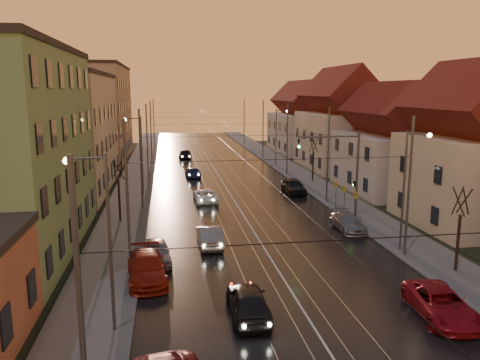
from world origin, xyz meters
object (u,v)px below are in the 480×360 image
driving_car_1 (209,236)px  driving_car_3 (193,172)px  driving_car_0 (248,302)px  traffic_light_mast (346,165)px  street_lamp_0 (102,226)px  street_lamp_2 (139,148)px  parked_left_2 (147,268)px  parked_right_0 (441,304)px  parked_right_1 (348,222)px  street_lamp_1 (409,179)px  street_lamp_3 (278,132)px  driving_car_4 (185,154)px  driving_car_2 (205,195)px  parked_right_2 (293,186)px  parked_left_3 (157,252)px

driving_car_1 → driving_car_3: 26.14m
driving_car_0 → traffic_light_mast: bearing=-123.6°
street_lamp_0 → driving_car_3: street_lamp_0 is taller
street_lamp_2 → parked_left_2: bearing=-86.2°
street_lamp_0 → parked_left_2: size_ratio=1.56×
street_lamp_0 → street_lamp_2: (0.00, 28.00, 0.00)m
driving_car_3 → driving_car_1: bearing=87.1°
driving_car_3 → parked_right_0: (9.43, -38.10, 0.05)m
street_lamp_0 → parked_left_2: street_lamp_0 is taller
street_lamp_0 → driving_car_3: size_ratio=1.85×
parked_right_1 → parked_right_0: bearing=-93.3°
street_lamp_1 → street_lamp_3: (0.00, 36.00, 0.00)m
street_lamp_1 → street_lamp_2: (-18.21, 20.00, 0.00)m
driving_car_4 → parked_right_0: (9.70, -54.27, -0.11)m
street_lamp_0 → driving_car_4: (5.60, 53.37, -4.10)m
street_lamp_1 → traffic_light_mast: bearing=97.9°
street_lamp_3 → driving_car_2: street_lamp_3 is taller
driving_car_3 → street_lamp_1: bearing=110.8°
traffic_light_mast → street_lamp_2: bearing=144.9°
parked_right_0 → driving_car_0: bearing=177.8°
driving_car_1 → parked_right_2: size_ratio=0.95×
parked_right_0 → parked_right_1: parked_right_0 is taller
driving_car_1 → parked_right_2: parked_right_2 is taller
driving_car_3 → parked_right_2: bearing=129.9°
parked_left_3 → parked_right_2: (13.65, 17.92, 0.10)m
driving_car_4 → parked_left_2: 47.91m
driving_car_0 → driving_car_4: driving_car_4 is taller
driving_car_4 → parked_right_2: bearing=115.8°
driving_car_3 → parked_right_0: size_ratio=0.89×
traffic_light_mast → driving_car_4: bearing=107.1°
parked_left_3 → driving_car_4: bearing=80.3°
street_lamp_2 → driving_car_4: size_ratio=1.74×
traffic_light_mast → parked_left_2: size_ratio=1.40×
driving_car_0 → driving_car_1: size_ratio=1.03×
traffic_light_mast → driving_car_2: (-10.79, 8.07, -3.97)m
driving_car_3 → parked_left_2: bearing=80.0°
street_lamp_0 → parked_right_1: street_lamp_0 is taller
driving_car_0 → parked_right_1: bearing=-127.3°
driving_car_0 → parked_left_2: 7.04m
parked_right_2 → parked_left_2: bearing=-126.3°
driving_car_0 → parked_left_3: driving_car_0 is taller
driving_car_0 → parked_right_0: (8.93, -1.46, -0.08)m
driving_car_0 → parked_left_3: (-4.38, 7.87, -0.08)m
parked_left_2 → parked_right_0: bearing=-30.4°
street_lamp_2 → driving_car_1: street_lamp_2 is taller
driving_car_2 → driving_car_4: driving_car_4 is taller
street_lamp_0 → street_lamp_3: size_ratio=1.00×
street_lamp_1 → driving_car_4: size_ratio=1.74×
street_lamp_0 → driving_car_1: 13.05m
street_lamp_1 → driving_car_3: bearing=112.9°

